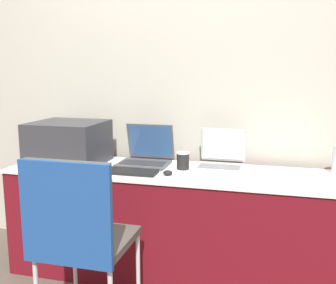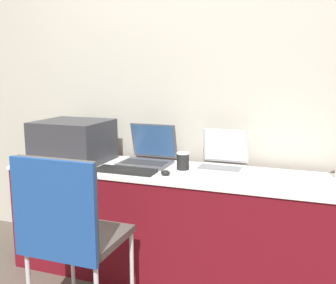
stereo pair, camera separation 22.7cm
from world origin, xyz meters
name	(u,v)px [view 1 (the left image)]	position (x,y,z in m)	size (l,w,h in m)	color
wall_back	(192,79)	(0.00, 0.68, 1.30)	(8.00, 0.05, 2.60)	#B7B2A3
table	(179,224)	(0.00, 0.28, 0.36)	(2.25, 0.57, 0.73)	maroon
printer	(68,141)	(-0.79, 0.29, 0.88)	(0.48, 0.43, 0.29)	#333338
laptop_left	(146,155)	(-0.27, 0.42, 0.78)	(0.34, 0.33, 0.27)	#4C4C51
laptop_right	(221,159)	(0.25, 0.45, 0.78)	(0.30, 0.31, 0.25)	#B7B7BC
external_keyboard	(127,171)	(-0.31, 0.14, 0.74)	(0.39, 0.14, 0.02)	black
coffee_cup	(183,161)	(0.01, 0.33, 0.78)	(0.08, 0.08, 0.11)	black
mouse	(168,173)	(-0.04, 0.15, 0.74)	(0.06, 0.05, 0.03)	black
chair	(77,227)	(-0.34, -0.47, 0.60)	(0.46, 0.45, 0.96)	#4C4742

